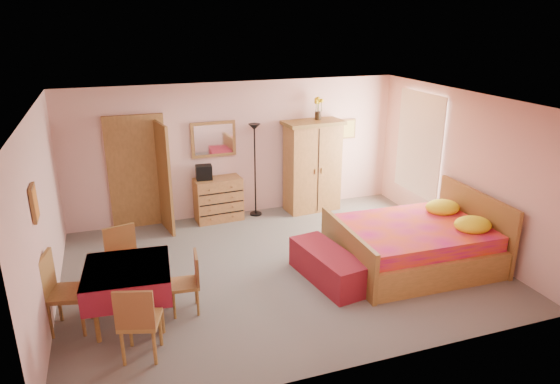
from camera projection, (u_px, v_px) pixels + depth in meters
name	position (u px, v px, depth m)	size (l,w,h in m)	color
floor	(280.00, 267.00, 7.85)	(6.50, 6.50, 0.00)	slate
ceiling	(280.00, 102.00, 6.98)	(6.50, 6.50, 0.00)	brown
wall_back	(238.00, 150.00, 9.64)	(6.50, 0.10, 2.60)	beige
wall_front	(359.00, 264.00, 5.19)	(6.50, 0.10, 2.60)	beige
wall_left	(42.00, 217.00, 6.41)	(0.10, 5.00, 2.60)	beige
wall_right	(462.00, 169.00, 8.42)	(0.10, 5.00, 2.60)	beige
doorway	(138.00, 173.00, 9.12)	(1.06, 0.12, 2.15)	#9E6B35
window	(419.00, 144.00, 9.43)	(0.08, 1.40, 1.95)	white
picture_left	(34.00, 203.00, 5.75)	(0.04, 0.32, 0.42)	orange
picture_back	(349.00, 129.00, 10.26)	(0.30, 0.04, 0.40)	#D8BF59
chest_of_drawers	(218.00, 199.00, 9.56)	(0.89, 0.44, 0.84)	#9E6535
wall_mirror	(214.00, 139.00, 9.37)	(0.85, 0.04, 0.67)	white
stereo	(204.00, 172.00, 9.33)	(0.30, 0.22, 0.28)	black
floor_lamp	(255.00, 171.00, 9.65)	(0.23, 0.23, 1.83)	black
wardrobe	(312.00, 166.00, 9.93)	(1.17, 0.60, 1.83)	#AB723A
sunflower_vase	(318.00, 108.00, 9.67)	(0.18, 0.18, 0.44)	yellow
bed	(414.00, 232.00, 7.78)	(2.37, 1.87, 1.10)	#B81266
bench	(328.00, 266.00, 7.39)	(0.53, 1.42, 0.47)	maroon
dining_table	(130.00, 294.00, 6.37)	(1.05, 1.05, 0.77)	maroon
chair_south	(140.00, 319.00, 5.67)	(0.43, 0.43, 0.96)	#AE7C3B
chair_north	(126.00, 263.00, 6.95)	(0.44, 0.44, 0.97)	olive
chair_west	(68.00, 292.00, 6.15)	(0.47, 0.47, 1.03)	olive
chair_east	(184.00, 283.00, 6.56)	(0.38, 0.38, 0.83)	olive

